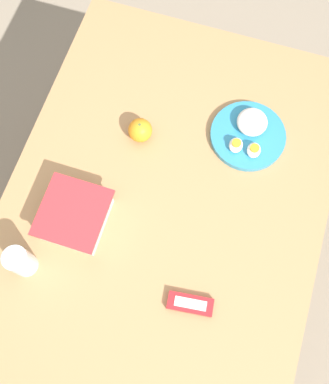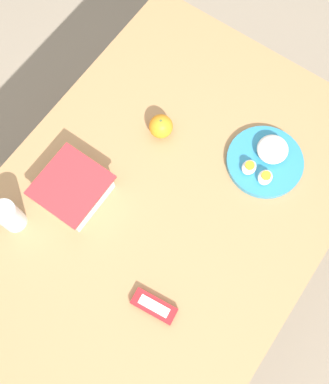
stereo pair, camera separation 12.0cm
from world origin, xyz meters
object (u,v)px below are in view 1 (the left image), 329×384
at_px(food_container, 75,216).
at_px(drinking_glass, 20,261).
at_px(rice_plate, 249,133).
at_px(candy_bar, 190,304).
at_px(orange_fruit, 140,130).

bearing_deg(food_container, drinking_glass, 151.81).
distance_m(rice_plate, candy_bar, 0.50).
bearing_deg(candy_bar, food_container, 71.02).
relative_size(food_container, orange_fruit, 2.57).
relative_size(food_container, drinking_glass, 1.69).
distance_m(candy_bar, drinking_glass, 0.44).
bearing_deg(food_container, orange_fruit, -15.96).
distance_m(food_container, drinking_glass, 0.18).
xyz_separation_m(food_container, candy_bar, (-0.12, -0.35, -0.02)).
height_order(orange_fruit, rice_plate, orange_fruit).
bearing_deg(orange_fruit, candy_bar, -146.75).
xyz_separation_m(food_container, drinking_glass, (-0.15, 0.08, 0.02)).
bearing_deg(candy_bar, rice_plate, -2.76).
distance_m(orange_fruit, candy_bar, 0.49).
bearing_deg(drinking_glass, rice_plate, -40.61).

